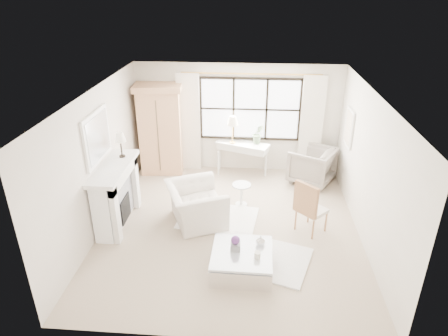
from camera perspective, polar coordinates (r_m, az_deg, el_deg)
The scene contains 32 objects.
floor at distance 8.04m, azimuth 0.86°, elevation -8.39°, with size 5.50×5.50×0.00m, color tan.
ceiling at distance 6.91m, azimuth 1.00°, elevation 10.55°, with size 5.50×5.50×0.00m, color white.
wall_back at distance 9.93m, azimuth 1.95°, elevation 7.09°, with size 5.00×5.00×0.00m, color silver.
wall_front at distance 5.02m, azimuth -1.14°, elevation -13.03°, with size 5.00×5.00×0.00m, color beige.
wall_left at distance 7.91m, azimuth -17.46°, elevation 0.95°, with size 5.50×5.50×0.00m, color beige.
wall_right at distance 7.65m, azimuth 19.96°, elevation -0.29°, with size 5.50×5.50×0.00m, color beige.
window_pane at distance 9.82m, azimuth 3.73°, elevation 8.39°, with size 2.40×0.02×1.50m, color white.
window_frame at distance 9.81m, azimuth 3.73°, elevation 8.37°, with size 2.50×0.04×1.50m, color black, non-canonical shape.
curtain_rod at distance 9.55m, azimuth 3.88°, elevation 13.28°, with size 0.04×0.04×3.30m, color #B5863E.
curtain_left at distance 9.99m, azimuth -5.02°, elevation 6.43°, with size 0.55×0.10×2.47m, color silver.
curtain_right at distance 9.96m, azimuth 12.37°, elevation 5.87°, with size 0.55×0.10×2.47m, color silver.
fireplace at distance 8.14m, azimuth -15.33°, elevation -3.60°, with size 0.58×1.66×1.26m.
mirror_frame at distance 7.72m, azimuth -17.72°, elevation 4.25°, with size 0.05×1.15×0.95m, color white.
mirror_glass at distance 7.71m, azimuth -17.51°, elevation 4.25°, with size 0.02×1.00×0.80m, color silver.
art_frame at distance 9.10m, azimuth 17.45°, elevation 5.50°, with size 0.04×0.62×0.82m, color white.
art_canvas at distance 9.09m, azimuth 17.33°, elevation 5.51°, with size 0.01×0.52×0.72m, color beige.
mantel_lamp at distance 8.06m, azimuth -14.63°, elevation 4.13°, with size 0.22×0.22×0.51m.
armoire at distance 9.95m, azimuth -9.05°, elevation 5.54°, with size 1.18×0.80×2.24m.
console_table at distance 10.03m, azimuth 2.63°, elevation 1.46°, with size 1.38×0.88×0.80m.
console_lamp at distance 9.68m, azimuth 1.23°, elevation 6.66°, with size 0.28×0.28×0.69m.
orchid_plant at distance 9.79m, azimuth 4.87°, elevation 4.87°, with size 0.27×0.22×0.49m, color #5B764E.
side_table at distance 8.60m, azimuth 2.51°, elevation -3.39°, with size 0.40×0.40×0.51m.
rug_left at distance 8.29m, azimuth -0.85°, elevation -7.12°, with size 1.56×1.10×0.03m, color white.
rug_right at distance 7.26m, azimuth 5.74°, elevation -12.63°, with size 1.53×1.15×0.03m, color white.
club_armchair at distance 8.02m, azimuth -4.03°, elevation -5.23°, with size 1.20×1.05×0.78m, color silver.
wingback_chair at distance 9.76m, azimuth 12.44°, elevation 0.37°, with size 0.93×0.95×0.87m, color gray.
french_chair at distance 7.93m, azimuth 12.23°, elevation -6.88°, with size 0.68×0.68×1.08m.
coffee_table at distance 6.88m, azimuth 2.56°, elevation -13.18°, with size 1.02×1.02×0.38m.
planter_box at distance 6.77m, azimuth 1.64°, elevation -11.16°, with size 0.16×0.16×0.12m, color slate.
planter_flowers at distance 6.69m, azimuth 1.65°, elevation -10.24°, with size 0.15×0.15×0.15m, color #542967.
pillar_candle at distance 6.60m, azimuth 4.78°, elevation -12.32°, with size 0.10×0.10×0.12m, color beige.
coffee_vase at distance 6.90m, azimuth 5.23°, elevation -10.27°, with size 0.16×0.16×0.16m, color silver.
Camera 1 is at (0.41, -6.66, 4.48)m, focal length 32.00 mm.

